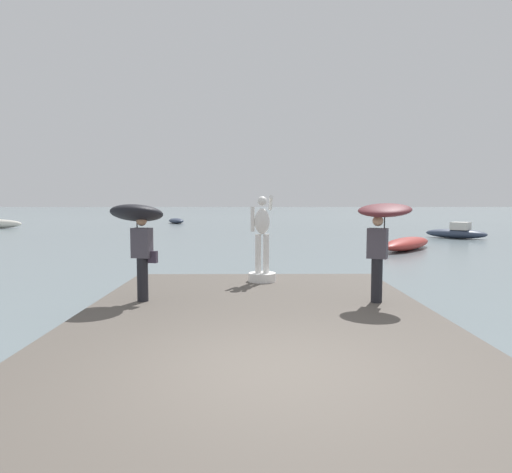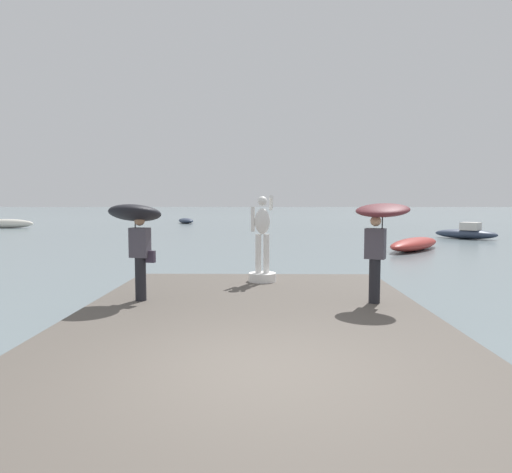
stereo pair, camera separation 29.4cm
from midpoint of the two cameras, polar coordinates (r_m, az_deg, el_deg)
ground_plane at (r=45.37m, az=0.89°, el=1.23°), size 400.00×400.00×0.00m
pier at (r=7.79m, az=0.64°, el=-12.05°), size 6.46×10.33×0.40m
statue_white_figure at (r=11.52m, az=1.53°, el=-1.68°), size 0.69×0.91×2.17m
onlooker_left at (r=9.52m, az=-13.79°, el=1.61°), size 1.27×1.30×2.02m
onlooker_right at (r=9.32m, az=16.06°, el=1.41°), size 1.39×1.40×2.02m
boat_near at (r=24.36m, az=19.42°, el=-0.88°), size 4.31×5.07×0.62m
boat_mid at (r=48.63m, az=-28.36°, el=1.42°), size 5.08×1.29×0.84m
boat_far at (r=53.14m, az=-8.55°, el=1.95°), size 2.78×3.66×0.59m
boat_leftward at (r=33.24m, az=24.90°, el=0.41°), size 3.83×3.64×1.09m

